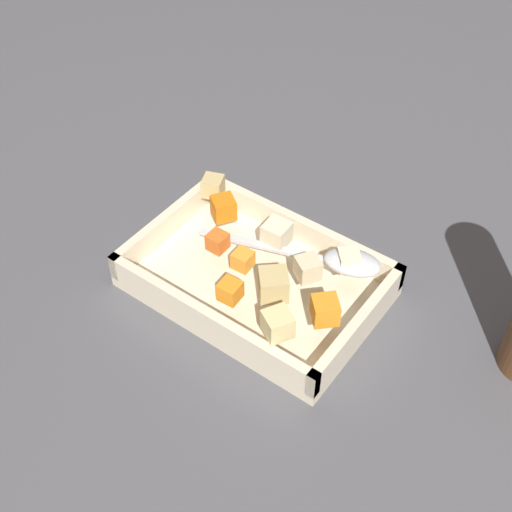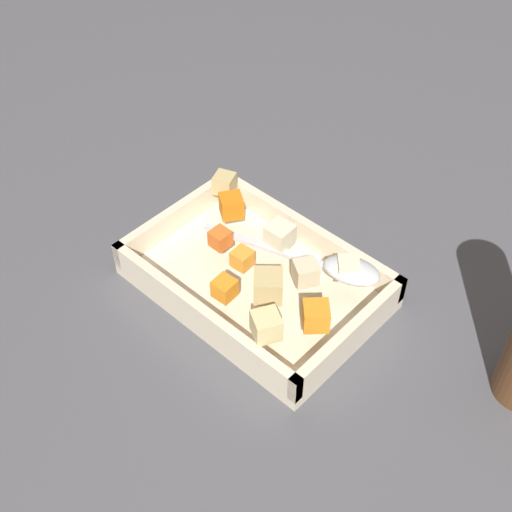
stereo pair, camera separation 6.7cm
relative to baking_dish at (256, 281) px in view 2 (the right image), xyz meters
name	(u,v)px [view 2 (the right image)]	position (x,y,z in m)	size (l,w,h in m)	color
ground_plane	(271,286)	(-0.01, -0.02, -0.02)	(4.00, 4.00, 0.00)	#4C4C51
baking_dish	(256,281)	(0.00, 0.00, 0.00)	(0.30, 0.20, 0.05)	beige
carrot_chunk_far_left	(231,206)	(0.08, -0.04, 0.05)	(0.03, 0.03, 0.03)	orange
carrot_chunk_under_handle	(227,290)	(-0.01, 0.06, 0.05)	(0.02, 0.02, 0.02)	orange
carrot_chunk_heap_top	(316,316)	(-0.11, 0.03, 0.05)	(0.03, 0.03, 0.03)	orange
carrot_chunk_rim_edge	(220,238)	(0.05, 0.01, 0.05)	(0.02, 0.02, 0.02)	orange
carrot_chunk_near_spoon	(242,259)	(0.01, 0.02, 0.05)	(0.02, 0.02, 0.02)	orange
potato_chunk_front_center	(280,235)	(0.00, -0.04, 0.05)	(0.03, 0.03, 0.03)	beige
potato_chunk_near_right	(268,286)	(-0.05, 0.03, 0.05)	(0.03, 0.03, 0.03)	tan
potato_chunk_corner_se	(266,325)	(-0.08, 0.07, 0.05)	(0.03, 0.03, 0.03)	#E0CC89
potato_chunk_near_left	(308,270)	(-0.06, -0.02, 0.05)	(0.03, 0.03, 0.03)	beige
potato_chunk_corner_ne	(224,183)	(0.12, -0.07, 0.05)	(0.03, 0.03, 0.03)	tan
potato_chunk_far_right	(348,268)	(-0.10, -0.06, 0.05)	(0.03, 0.03, 0.03)	beige
serving_spoon	(341,267)	(-0.09, -0.06, 0.04)	(0.23, 0.10, 0.02)	silver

